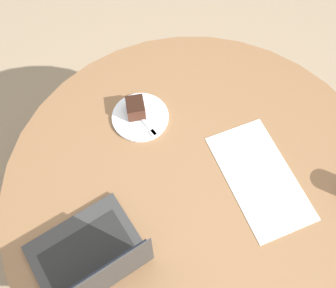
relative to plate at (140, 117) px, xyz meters
The scene contains 7 objects.
ground_plane 0.83m from the plate, 12.39° to the right, with size 12.00×12.00×0.00m, color gray.
dining_table 0.36m from the plate, 12.39° to the right, with size 1.34×1.34×0.75m.
paper_document 0.48m from the plate, ahead, with size 0.47×0.39×0.00m.
plate is the anchor object (origin of this frame).
cake_slice 0.04m from the plate, behind, with size 0.10×0.10×0.06m.
fork 0.04m from the plate, 16.48° to the right, with size 0.17×0.06×0.00m.
laptop 0.54m from the plate, 64.40° to the right, with size 0.34×0.39×0.24m.
Camera 1 is at (0.25, -0.46, 1.99)m, focal length 42.00 mm.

